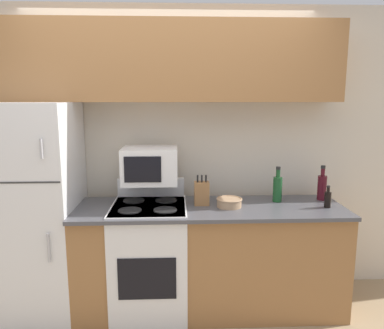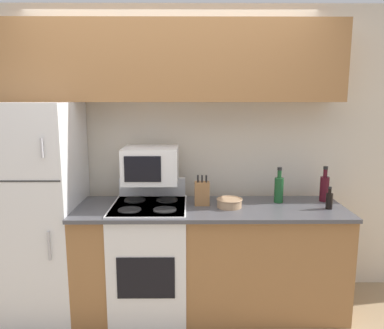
{
  "view_description": "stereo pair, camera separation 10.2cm",
  "coord_description": "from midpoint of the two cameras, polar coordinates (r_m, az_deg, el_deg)",
  "views": [
    {
      "loc": [
        0.06,
        -2.61,
        1.77
      ],
      "look_at": [
        0.18,
        0.28,
        1.24
      ],
      "focal_mm": 35.0,
      "sensor_mm": 36.0,
      "label": 1
    },
    {
      "loc": [
        0.16,
        -2.62,
        1.77
      ],
      "look_at": [
        0.18,
        0.28,
        1.24
      ],
      "focal_mm": 35.0,
      "sensor_mm": 36.0,
      "label": 2
    }
  ],
  "objects": [
    {
      "name": "wall_back",
      "position": [
        3.41,
        -4.23,
        1.89
      ],
      "size": [
        8.0,
        0.05,
        2.55
      ],
      "color": "beige",
      "rests_on": "ground_plane"
    },
    {
      "name": "lower_cabinets",
      "position": [
        3.22,
        1.79,
        -13.97
      ],
      "size": [
        2.17,
        0.67,
        0.89
      ],
      "color": "#9E6B3D",
      "rests_on": "ground_plane"
    },
    {
      "name": "refrigerator",
      "position": [
        3.33,
        -23.46,
        -6.38
      ],
      "size": [
        0.66,
        0.74,
        1.73
      ],
      "color": "white",
      "rests_on": "ground_plane"
    },
    {
      "name": "upper_cabinets",
      "position": [
        3.19,
        -4.53,
        15.3
      ],
      "size": [
        2.83,
        0.35,
        0.64
      ],
      "color": "#9E6B3D",
      "rests_on": "refrigerator"
    },
    {
      "name": "stove",
      "position": [
        3.21,
        -7.36,
        -13.75
      ],
      "size": [
        0.6,
        0.65,
        1.07
      ],
      "color": "white",
      "rests_on": "ground_plane"
    },
    {
      "name": "microwave",
      "position": [
        3.09,
        -7.35,
        -0.09
      ],
      "size": [
        0.45,
        0.39,
        0.29
      ],
      "color": "white",
      "rests_on": "stove"
    },
    {
      "name": "knife_block",
      "position": [
        3.07,
        0.53,
        -4.39
      ],
      "size": [
        0.12,
        0.09,
        0.25
      ],
      "color": "#9E6B3D",
      "rests_on": "lower_cabinets"
    },
    {
      "name": "bowl",
      "position": [
        3.04,
        4.74,
        -5.75
      ],
      "size": [
        0.21,
        0.21,
        0.07
      ],
      "color": "tan",
      "rests_on": "lower_cabinets"
    },
    {
      "name": "bottle_wine_red",
      "position": [
        3.39,
        18.39,
        -3.19
      ],
      "size": [
        0.08,
        0.08,
        0.3
      ],
      "color": "#470F19",
      "rests_on": "lower_cabinets"
    },
    {
      "name": "bottle_soy_sauce",
      "position": [
        3.18,
        19.11,
        -4.98
      ],
      "size": [
        0.05,
        0.05,
        0.18
      ],
      "color": "black",
      "rests_on": "lower_cabinets"
    },
    {
      "name": "bottle_wine_green",
      "position": [
        3.23,
        12.03,
        -3.52
      ],
      "size": [
        0.08,
        0.08,
        0.3
      ],
      "color": "#194C23",
      "rests_on": "lower_cabinets"
    }
  ]
}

